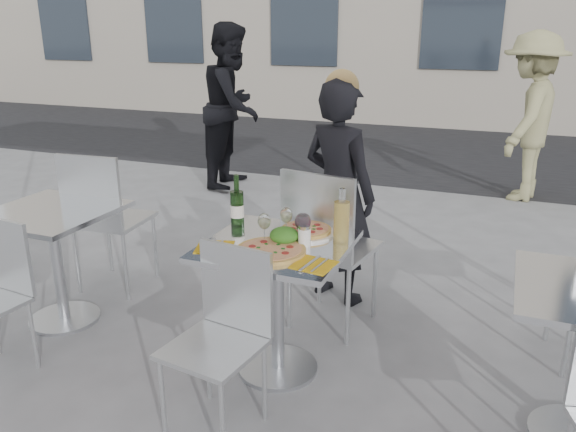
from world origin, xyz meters
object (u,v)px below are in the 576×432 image
at_px(pizza_far, 306,231).
at_px(carafe, 341,221).
at_px(side_table_left, 54,242).
at_px(pedestrian_a, 233,106).
at_px(napkin_right, 314,264).
at_px(chair_far, 326,238).
at_px(sugar_shaker, 304,236).
at_px(pedestrian_b, 529,117).
at_px(woman_diner, 339,193).
at_px(salad_plate, 284,237).
at_px(wineglass_red_a, 304,222).
at_px(wineglass_white_a, 264,222).
at_px(napkin_left, 214,247).
at_px(pizza_near, 271,250).
at_px(chair_near, 224,324).
at_px(wineglass_red_b, 301,222).
at_px(side_chair_lfar, 103,211).
at_px(main_table, 277,281).
at_px(wine_bottle, 237,207).
at_px(wineglass_white_b, 286,216).

bearing_deg(pizza_far, carafe, -16.97).
xyz_separation_m(side_table_left, pizza_far, (1.59, 0.19, 0.23)).
height_order(pedestrian_a, napkin_right, pedestrian_a).
bearing_deg(chair_far, sugar_shaker, 104.33).
xyz_separation_m(side_table_left, pedestrian_b, (2.70, 4.08, 0.36)).
height_order(woman_diner, salad_plate, woman_diner).
xyz_separation_m(pedestrian_b, wineglass_red_a, (-1.08, -4.02, -0.04)).
xyz_separation_m(salad_plate, napkin_right, (0.23, -0.20, -0.03)).
bearing_deg(wineglass_white_a, napkin_left, -142.64).
height_order(woman_diner, napkin_right, woman_diner).
relative_size(woman_diner, pizza_near, 4.33).
height_order(chair_near, woman_diner, woman_diner).
bearing_deg(pizza_far, pedestrian_a, 122.93).
bearing_deg(napkin_right, sugar_shaker, 128.72).
xyz_separation_m(wineglass_white_a, wineglass_red_b, (0.18, 0.07, 0.00)).
distance_m(side_chair_lfar, pedestrian_b, 4.53).
bearing_deg(sugar_shaker, wineglass_red_a, 110.35).
bearing_deg(pedestrian_a, main_table, -155.93).
height_order(carafe, wineglass_red_a, carafe).
bearing_deg(carafe, main_table, -157.68).
bearing_deg(salad_plate, chair_far, 83.09).
bearing_deg(chair_far, pedestrian_a, -44.74).
bearing_deg(napkin_left, main_table, 14.24).
height_order(chair_far, napkin_left, chair_far).
distance_m(main_table, wine_bottle, 0.47).
distance_m(pedestrian_b, wineglass_red_a, 4.17).
xyz_separation_m(woman_diner, napkin_left, (-0.30, -1.16, -0.00)).
bearing_deg(chair_far, wineglass_red_a, 102.93).
xyz_separation_m(main_table, woman_diner, (0.03, 0.99, 0.22)).
bearing_deg(pizza_far, wineglass_white_b, -141.77).
relative_size(chair_near, pedestrian_b, 0.48).
height_order(side_chair_lfar, pedestrian_b, pedestrian_b).
relative_size(wine_bottle, wineglass_white_a, 1.87).
distance_m(wineglass_white_a, napkin_left, 0.28).
relative_size(chair_near, salad_plate, 3.90).
bearing_deg(wineglass_red_b, side_chair_lfar, 165.61).
xyz_separation_m(pizza_far, sugar_shaker, (0.05, -0.17, 0.04)).
distance_m(wineglass_white_b, napkin_left, 0.41).
bearing_deg(pizza_far, chair_near, -103.75).
distance_m(chair_far, side_chair_lfar, 1.60).
bearing_deg(wine_bottle, chair_far, 41.44).
bearing_deg(pedestrian_b, pizza_near, -2.86).
xyz_separation_m(chair_far, carafe, (0.20, -0.39, 0.26)).
bearing_deg(woman_diner, sugar_shaker, 117.75).
bearing_deg(pedestrian_b, side_chair_lfar, -23.94).
bearing_deg(wineglass_white_b, carafe, 0.68).
relative_size(pedestrian_b, wineglass_white_b, 11.39).
distance_m(wine_bottle, sugar_shaker, 0.47).
distance_m(side_chair_lfar, salad_plate, 1.61).
bearing_deg(napkin_right, pizza_near, 172.61).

